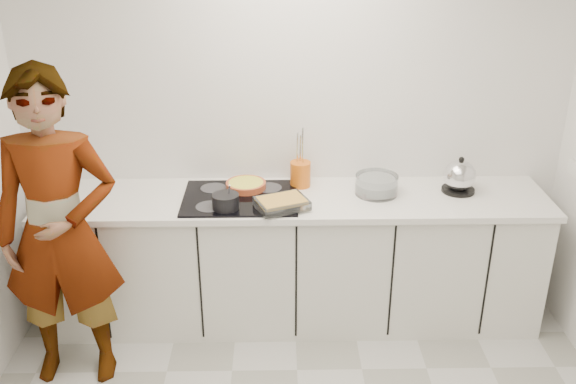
{
  "coord_description": "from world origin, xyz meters",
  "views": [
    {
      "loc": [
        -0.11,
        -2.43,
        2.62
      ],
      "look_at": [
        -0.05,
        1.05,
        1.05
      ],
      "focal_mm": 40.0,
      "sensor_mm": 36.0,
      "label": 1
    }
  ],
  "objects_px": {
    "tart_dish": "(246,185)",
    "mixing_bowl": "(376,185)",
    "baking_dish": "(282,203)",
    "utensil_crock": "(300,174)",
    "kettle": "(459,177)",
    "hob": "(240,198)",
    "cook": "(59,233)",
    "saucepan": "(226,201)"
  },
  "relations": [
    {
      "from": "mixing_bowl",
      "to": "hob",
      "type": "bearing_deg",
      "value": -175.84
    },
    {
      "from": "hob",
      "to": "baking_dish",
      "type": "xyz_separation_m",
      "value": [
        0.26,
        -0.16,
        0.04
      ]
    },
    {
      "from": "mixing_bowl",
      "to": "cook",
      "type": "distance_m",
      "value": 1.94
    },
    {
      "from": "mixing_bowl",
      "to": "kettle",
      "type": "height_order",
      "value": "kettle"
    },
    {
      "from": "saucepan",
      "to": "baking_dish",
      "type": "relative_size",
      "value": 0.49
    },
    {
      "from": "hob",
      "to": "saucepan",
      "type": "xyz_separation_m",
      "value": [
        -0.08,
        -0.16,
        0.05
      ]
    },
    {
      "from": "saucepan",
      "to": "cook",
      "type": "relative_size",
      "value": 0.09
    },
    {
      "from": "baking_dish",
      "to": "utensil_crock",
      "type": "distance_m",
      "value": 0.38
    },
    {
      "from": "tart_dish",
      "to": "cook",
      "type": "distance_m",
      "value": 1.2
    },
    {
      "from": "saucepan",
      "to": "utensil_crock",
      "type": "bearing_deg",
      "value": 37.92
    },
    {
      "from": "baking_dish",
      "to": "kettle",
      "type": "distance_m",
      "value": 1.18
    },
    {
      "from": "baking_dish",
      "to": "cook",
      "type": "relative_size",
      "value": 0.19
    },
    {
      "from": "baking_dish",
      "to": "mixing_bowl",
      "type": "relative_size",
      "value": 1.18
    },
    {
      "from": "baking_dish",
      "to": "utensil_crock",
      "type": "xyz_separation_m",
      "value": [
        0.13,
        0.36,
        0.04
      ]
    },
    {
      "from": "kettle",
      "to": "cook",
      "type": "distance_m",
      "value": 2.46
    },
    {
      "from": "tart_dish",
      "to": "kettle",
      "type": "height_order",
      "value": "kettle"
    },
    {
      "from": "tart_dish",
      "to": "baking_dish",
      "type": "height_order",
      "value": "baking_dish"
    },
    {
      "from": "baking_dish",
      "to": "hob",
      "type": "bearing_deg",
      "value": 148.4
    },
    {
      "from": "tart_dish",
      "to": "baking_dish",
      "type": "distance_m",
      "value": 0.38
    },
    {
      "from": "hob",
      "to": "saucepan",
      "type": "distance_m",
      "value": 0.19
    },
    {
      "from": "baking_dish",
      "to": "kettle",
      "type": "height_order",
      "value": "kettle"
    },
    {
      "from": "mixing_bowl",
      "to": "kettle",
      "type": "bearing_deg",
      "value": 2.72
    },
    {
      "from": "tart_dish",
      "to": "utensil_crock",
      "type": "distance_m",
      "value": 0.37
    },
    {
      "from": "tart_dish",
      "to": "mixing_bowl",
      "type": "distance_m",
      "value": 0.84
    },
    {
      "from": "utensil_crock",
      "to": "hob",
      "type": "bearing_deg",
      "value": -152.79
    },
    {
      "from": "tart_dish",
      "to": "utensil_crock",
      "type": "height_order",
      "value": "utensil_crock"
    },
    {
      "from": "mixing_bowl",
      "to": "utensil_crock",
      "type": "distance_m",
      "value": 0.5
    },
    {
      "from": "hob",
      "to": "utensil_crock",
      "type": "relative_size",
      "value": 4.28
    },
    {
      "from": "tart_dish",
      "to": "mixing_bowl",
      "type": "relative_size",
      "value": 0.91
    },
    {
      "from": "baking_dish",
      "to": "utensil_crock",
      "type": "relative_size",
      "value": 2.15
    },
    {
      "from": "baking_dish",
      "to": "kettle",
      "type": "relative_size",
      "value": 1.5
    },
    {
      "from": "tart_dish",
      "to": "baking_dish",
      "type": "bearing_deg",
      "value": -52.19
    },
    {
      "from": "hob",
      "to": "utensil_crock",
      "type": "bearing_deg",
      "value": 27.21
    },
    {
      "from": "mixing_bowl",
      "to": "utensil_crock",
      "type": "relative_size",
      "value": 1.82
    },
    {
      "from": "mixing_bowl",
      "to": "kettle",
      "type": "distance_m",
      "value": 0.54
    },
    {
      "from": "tart_dish",
      "to": "saucepan",
      "type": "relative_size",
      "value": 1.57
    },
    {
      "from": "saucepan",
      "to": "mixing_bowl",
      "type": "bearing_deg",
      "value": 13.45
    },
    {
      "from": "utensil_crock",
      "to": "tart_dish",
      "type": "bearing_deg",
      "value": -169.87
    },
    {
      "from": "tart_dish",
      "to": "mixing_bowl",
      "type": "bearing_deg",
      "value": -4.93
    },
    {
      "from": "tart_dish",
      "to": "utensil_crock",
      "type": "bearing_deg",
      "value": 10.13
    },
    {
      "from": "tart_dish",
      "to": "cook",
      "type": "height_order",
      "value": "cook"
    },
    {
      "from": "baking_dish",
      "to": "saucepan",
      "type": "bearing_deg",
      "value": -179.64
    }
  ]
}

